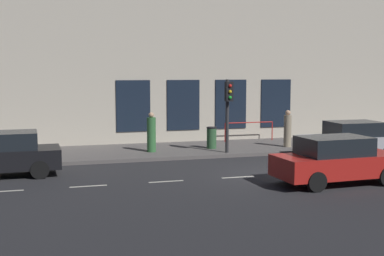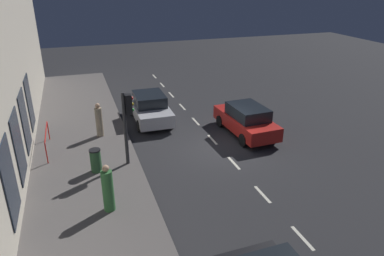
% 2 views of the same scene
% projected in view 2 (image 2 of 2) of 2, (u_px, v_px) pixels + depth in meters
% --- Properties ---
extents(ground_plane, '(60.00, 60.00, 0.00)m').
position_uv_depth(ground_plane, '(220.00, 148.00, 17.33)').
color(ground_plane, '#28282B').
extents(sidewalk, '(4.50, 32.00, 0.15)m').
position_uv_depth(sidewalk, '(86.00, 167.00, 15.47)').
color(sidewalk, '#5B5654').
rests_on(sidewalk, ground).
extents(building_facade, '(0.65, 32.00, 7.67)m').
position_uv_depth(building_facade, '(3.00, 89.00, 13.25)').
color(building_facade, beige).
rests_on(building_facade, ground).
extents(lane_centre_line, '(0.12, 27.20, 0.01)m').
position_uv_depth(lane_centre_line, '(212.00, 140.00, 18.20)').
color(lane_centre_line, beige).
rests_on(lane_centre_line, ground).
extents(traffic_light, '(0.50, 0.32, 3.21)m').
position_uv_depth(traffic_light, '(127.00, 116.00, 14.81)').
color(traffic_light, '#2D2D30').
rests_on(traffic_light, sidewalk).
extents(parked_car_0, '(1.99, 4.12, 1.58)m').
position_uv_depth(parked_car_0, '(150.00, 108.00, 20.24)').
color(parked_car_0, '#B7B7BC').
rests_on(parked_car_0, ground).
extents(parked_car_2, '(1.99, 4.32, 1.58)m').
position_uv_depth(parked_car_2, '(246.00, 120.00, 18.57)').
color(parked_car_2, red).
rests_on(parked_car_2, ground).
extents(pedestrian_0, '(0.43, 0.43, 1.74)m').
position_uv_depth(pedestrian_0, '(99.00, 121.00, 17.98)').
color(pedestrian_0, gray).
rests_on(pedestrian_0, sidewalk).
extents(pedestrian_1, '(0.54, 0.54, 1.76)m').
position_uv_depth(pedestrian_1, '(108.00, 190.00, 12.23)').
color(pedestrian_1, '#336B38').
rests_on(pedestrian_1, sidewalk).
extents(trash_bin, '(0.47, 0.47, 1.00)m').
position_uv_depth(trash_bin, '(96.00, 160.00, 14.80)').
color(trash_bin, '#2D5633').
rests_on(trash_bin, sidewalk).
extents(red_railing, '(0.05, 2.65, 0.97)m').
position_uv_depth(red_railing, '(47.00, 136.00, 16.46)').
color(red_railing, red).
rests_on(red_railing, sidewalk).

